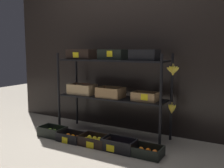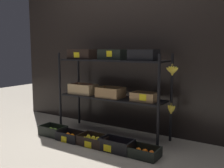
# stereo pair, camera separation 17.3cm
# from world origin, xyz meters

# --- Properties ---
(ground_plane) EXTENTS (10.00, 10.00, 0.00)m
(ground_plane) POSITION_xyz_m (0.00, 0.00, 0.00)
(ground_plane) COLOR gray
(storefront_wall) EXTENTS (3.85, 0.12, 2.19)m
(storefront_wall) POSITION_xyz_m (0.00, 0.40, 1.09)
(storefront_wall) COLOR black
(storefront_wall) RESTS_ON ground_plane
(display_rack) EXTENTS (1.59, 0.43, 1.12)m
(display_rack) POSITION_xyz_m (-0.02, -0.01, 0.76)
(display_rack) COLOR black
(display_rack) RESTS_ON ground_plane
(crate_ground_apple_green) EXTENTS (0.34, 0.22, 0.13)m
(crate_ground_apple_green) POSITION_xyz_m (-0.65, -0.42, 0.05)
(crate_ground_apple_green) COLOR black
(crate_ground_apple_green) RESTS_ON ground_plane
(crate_ground_tangerine) EXTENTS (0.32, 0.22, 0.11)m
(crate_ground_tangerine) POSITION_xyz_m (-0.33, -0.44, 0.04)
(crate_ground_tangerine) COLOR black
(crate_ground_tangerine) RESTS_ON ground_plane
(crate_ground_lemon) EXTENTS (0.36, 0.26, 0.11)m
(crate_ground_lemon) POSITION_xyz_m (0.00, -0.41, 0.05)
(crate_ground_lemon) COLOR black
(crate_ground_lemon) RESTS_ON ground_plane
(crate_ground_plum) EXTENTS (0.38, 0.21, 0.14)m
(crate_ground_plum) POSITION_xyz_m (0.34, -0.43, 0.05)
(crate_ground_plum) COLOR black
(crate_ground_plum) RESTS_ON ground_plane
(crate_ground_rightmost_tangerine) EXTENTS (0.34, 0.23, 0.11)m
(crate_ground_rightmost_tangerine) POSITION_xyz_m (0.66, -0.41, 0.04)
(crate_ground_rightmost_tangerine) COLOR black
(crate_ground_rightmost_tangerine) RESTS_ON ground_plane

